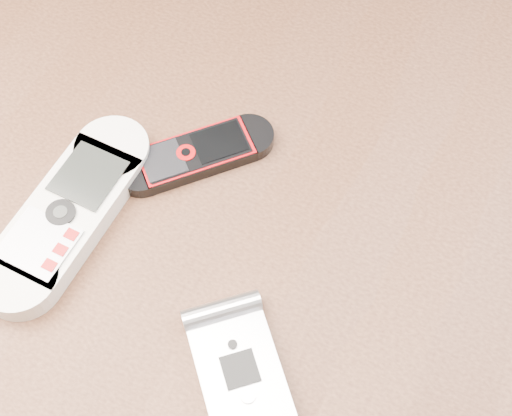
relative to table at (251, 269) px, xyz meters
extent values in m
cube|color=black|center=(0.00, 0.00, 0.09)|extent=(1.20, 0.80, 0.03)
cube|color=black|center=(-0.54, 0.34, -0.29)|extent=(0.06, 0.06, 0.71)
cube|color=silver|center=(-0.12, -0.06, 0.12)|extent=(0.06, 0.18, 0.02)
cube|color=black|center=(-0.06, 0.03, 0.11)|extent=(0.12, 0.12, 0.01)
cube|color=silver|center=(0.05, -0.12, 0.11)|extent=(0.12, 0.12, 0.02)
camera|label=1|loc=(0.12, -0.24, 0.59)|focal=50.00mm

